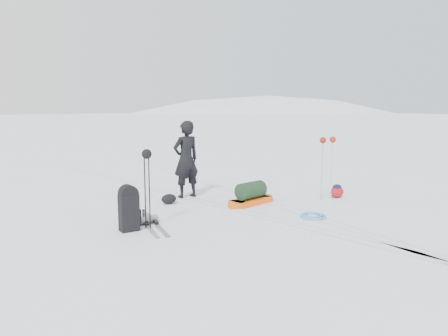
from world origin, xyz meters
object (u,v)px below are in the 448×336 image
at_px(pulk_sled, 251,196).
at_px(expedition_rucksack, 131,209).
at_px(skier, 186,159).
at_px(ski_poles_black, 147,164).

height_order(pulk_sled, expedition_rucksack, expedition_rucksack).
xyz_separation_m(skier, pulk_sled, (0.77, -1.58, -0.77)).
relative_size(skier, pulk_sled, 1.37).
bearing_deg(ski_poles_black, pulk_sled, 12.64).
bearing_deg(ski_poles_black, skier, 48.01).
distance_m(skier, ski_poles_black, 2.87).
bearing_deg(expedition_rucksack, ski_poles_black, -16.22).
bearing_deg(pulk_sled, expedition_rucksack, 177.18).
relative_size(pulk_sled, expedition_rucksack, 1.52).
relative_size(skier, ski_poles_black, 1.28).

